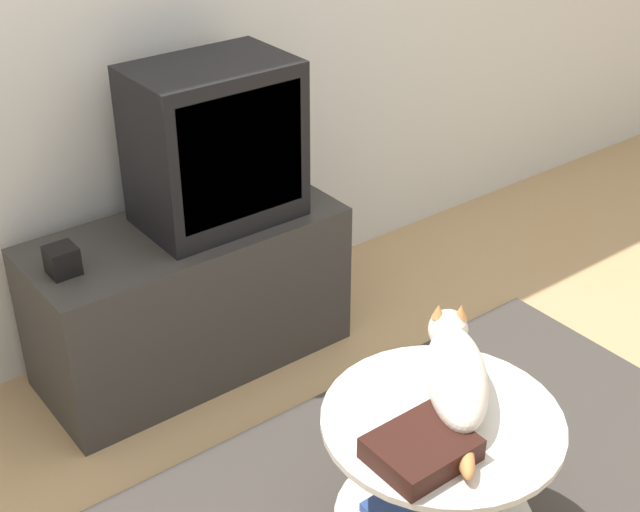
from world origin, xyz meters
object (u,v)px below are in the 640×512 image
tv (215,144)px  speaker (62,260)px  dvd_box (421,449)px  cat (455,372)px

tv → speaker: 0.60m
tv → speaker: bearing=-177.6°
tv → dvd_box: bearing=-100.1°
tv → dvd_box: (-0.22, -1.21, -0.28)m
tv → speaker: (-0.56, -0.02, -0.22)m
tv → speaker: tv is taller
dvd_box → cat: cat is taller
dvd_box → tv: bearing=79.9°
tv → cat: tv is taller
cat → tv: bearing=40.2°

